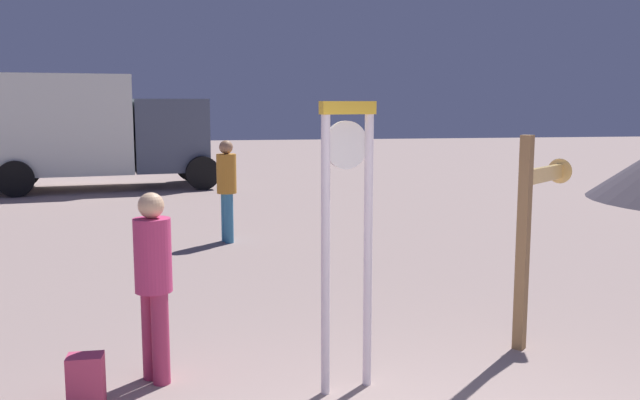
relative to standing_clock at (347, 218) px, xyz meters
name	(u,v)px	position (x,y,z in m)	size (l,w,h in m)	color
standing_clock	(347,218)	(0.00, 0.00, 0.00)	(0.47, 0.21, 2.32)	white
arrow_sign	(541,206)	(2.11, 0.88, -0.09)	(0.96, 0.87, 2.02)	#9B7348
person_near_clock	(154,277)	(-1.53, 0.43, -0.52)	(0.30, 0.30, 1.59)	#B4345B
backpack	(86,381)	(-2.03, 0.02, -1.21)	(0.27, 0.23, 0.41)	#CA4064
person_distant	(227,186)	(-0.69, 6.20, -0.46)	(0.33, 0.33, 1.70)	teal
box_truck_near	(76,128)	(-4.34, 14.08, 0.23)	(6.91, 3.30, 3.04)	white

